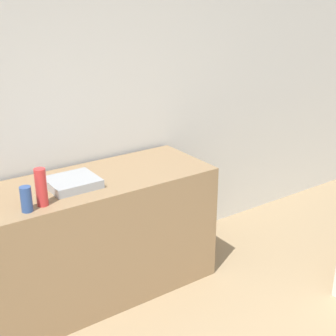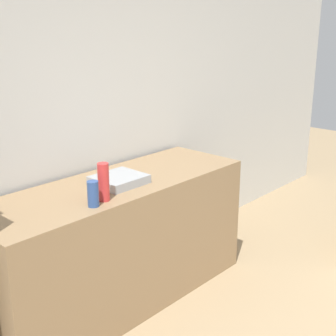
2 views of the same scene
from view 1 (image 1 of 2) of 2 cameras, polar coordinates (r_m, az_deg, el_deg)
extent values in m
cube|color=silver|center=(3.52, -17.66, 4.95)|extent=(8.00, 0.06, 2.60)
cube|color=#937551|center=(3.54, -11.07, -8.99)|extent=(2.10, 0.69, 0.94)
cube|color=#9EA3A8|center=(3.28, -11.55, -1.73)|extent=(0.33, 0.30, 0.06)
cylinder|color=red|center=(3.01, -15.21, -2.28)|extent=(0.07, 0.07, 0.25)
cylinder|color=#2D4C8C|center=(2.97, -16.90, -3.65)|extent=(0.07, 0.07, 0.16)
camera|label=2|loc=(1.03, -92.39, -12.87)|focal=50.00mm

